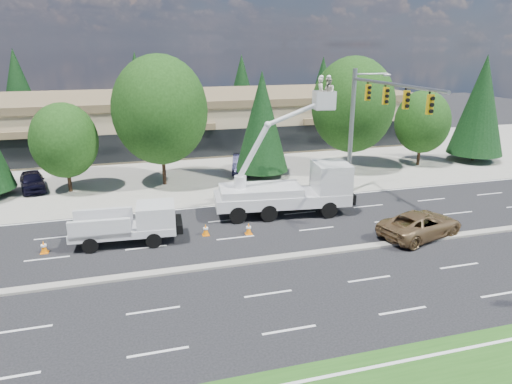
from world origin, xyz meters
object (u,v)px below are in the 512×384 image
object	(u,v)px
minivan	(421,224)
utility_pickup	(132,227)
signal_mast	(368,115)
bucket_truck	(294,185)

from	to	relation	value
minivan	utility_pickup	bearing A→B (deg)	60.95
signal_mast	utility_pickup	xyz separation A→B (m)	(-15.71, -2.87, -5.17)
utility_pickup	minivan	xyz separation A→B (m)	(16.00, -3.57, -0.15)
bucket_truck	minivan	size ratio (longest dim) A/B	1.67
signal_mast	minivan	size ratio (longest dim) A/B	1.92
signal_mast	minivan	xyz separation A→B (m)	(0.29, -6.44, -5.32)
signal_mast	bucket_truck	distance (m)	6.91
utility_pickup	bucket_truck	distance (m)	10.49
utility_pickup	minivan	bearing A→B (deg)	-8.57
utility_pickup	bucket_truck	bearing A→B (deg)	14.73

